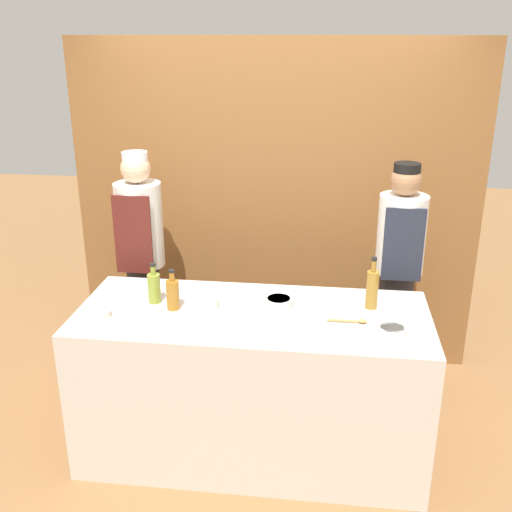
# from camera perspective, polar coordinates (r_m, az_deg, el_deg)

# --- Properties ---
(ground_plane) EXTENTS (14.00, 14.00, 0.00)m
(ground_plane) POSITION_cam_1_polar(r_m,az_deg,el_deg) (3.90, -0.32, -17.75)
(ground_plane) COLOR olive
(cabinet_wall) EXTENTS (2.97, 0.18, 2.40)m
(cabinet_wall) POSITION_cam_1_polar(r_m,az_deg,el_deg) (4.49, 1.77, 4.81)
(cabinet_wall) COLOR brown
(cabinet_wall) RESTS_ON ground_plane
(counter) EXTENTS (2.00, 0.83, 0.93)m
(counter) POSITION_cam_1_polar(r_m,az_deg,el_deg) (3.63, -0.34, -11.99)
(counter) COLOR beige
(counter) RESTS_ON ground_plane
(sauce_bowl_white) EXTENTS (0.15, 0.15, 0.04)m
(sauce_bowl_white) POSITION_cam_1_polar(r_m,az_deg,el_deg) (3.24, 12.83, -6.92)
(sauce_bowl_white) COLOR silver
(sauce_bowl_white) RESTS_ON counter
(sauce_bowl_orange) EXTENTS (0.16, 0.16, 0.05)m
(sauce_bowl_orange) POSITION_cam_1_polar(r_m,az_deg,el_deg) (3.47, 2.18, -4.36)
(sauce_bowl_orange) COLOR silver
(sauce_bowl_orange) RESTS_ON counter
(sauce_bowl_yellow) EXTENTS (0.13, 0.13, 0.05)m
(sauce_bowl_yellow) POSITION_cam_1_polar(r_m,az_deg,el_deg) (3.48, -4.67, -4.42)
(sauce_bowl_yellow) COLOR silver
(sauce_bowl_yellow) RESTS_ON counter
(sauce_bowl_brown) EXTENTS (0.15, 0.15, 0.04)m
(sauce_bowl_brown) POSITION_cam_1_polar(r_m,az_deg,el_deg) (3.46, -14.93, -5.27)
(sauce_bowl_brown) COLOR silver
(sauce_bowl_brown) RESTS_ON counter
(cutting_board) EXTENTS (0.29, 0.20, 0.02)m
(cutting_board) POSITION_cam_1_polar(r_m,az_deg,el_deg) (3.24, -0.92, -6.60)
(cutting_board) COLOR white
(cutting_board) RESTS_ON counter
(bottle_amber) EXTENTS (0.07, 0.07, 0.24)m
(bottle_amber) POSITION_cam_1_polar(r_m,az_deg,el_deg) (3.44, -7.93, -3.57)
(bottle_amber) COLOR #9E661E
(bottle_amber) RESTS_ON counter
(bottle_vinegar) EXTENTS (0.07, 0.07, 0.31)m
(bottle_vinegar) POSITION_cam_1_polar(r_m,az_deg,el_deg) (3.48, 11.00, -3.04)
(bottle_vinegar) COLOR olive
(bottle_vinegar) RESTS_ON counter
(bottle_oil) EXTENTS (0.07, 0.07, 0.24)m
(bottle_oil) POSITION_cam_1_polar(r_m,az_deg,el_deg) (3.55, -9.68, -2.93)
(bottle_oil) COLOR olive
(bottle_oil) RESTS_ON counter
(wooden_spoon) EXTENTS (0.22, 0.04, 0.02)m
(wooden_spoon) POSITION_cam_1_polar(r_m,az_deg,el_deg) (3.33, 9.07, -6.13)
(wooden_spoon) COLOR #B2844C
(wooden_spoon) RESTS_ON counter
(chef_left) EXTENTS (0.32, 0.32, 1.68)m
(chef_left) POSITION_cam_1_polar(r_m,az_deg,el_deg) (4.28, -10.81, -0.33)
(chef_left) COLOR #28282D
(chef_left) RESTS_ON ground_plane
(chef_right) EXTENTS (0.31, 0.31, 1.65)m
(chef_right) POSITION_cam_1_polar(r_m,az_deg,el_deg) (4.11, 13.36, -1.62)
(chef_right) COLOR #28282D
(chef_right) RESTS_ON ground_plane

